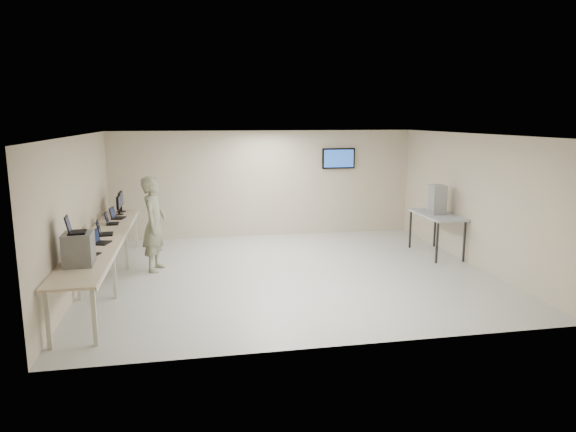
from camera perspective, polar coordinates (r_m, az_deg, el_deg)
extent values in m
cube|color=silver|center=(10.57, 0.20, -6.34)|extent=(8.00, 7.00, 0.01)
cube|color=white|center=(10.10, 0.21, 9.02)|extent=(8.00, 7.00, 0.01)
cube|color=#B9AD99|center=(13.66, -2.59, 3.59)|extent=(8.00, 0.01, 2.80)
cube|color=#B9AD99|center=(6.91, 5.74, -3.64)|extent=(8.00, 0.01, 2.80)
cube|color=#B9AD99|center=(10.27, -22.27, 0.38)|extent=(0.01, 7.00, 2.80)
cube|color=#B9AD99|center=(11.67, 19.88, 1.71)|extent=(0.01, 7.00, 2.80)
cube|color=black|center=(13.99, 5.59, 6.40)|extent=(0.15, 0.04, 0.15)
cube|color=black|center=(13.96, 5.63, 6.39)|extent=(0.90, 0.06, 0.55)
cube|color=#1F4AA4|center=(13.92, 5.67, 6.38)|extent=(0.82, 0.01, 0.47)
cube|color=tan|center=(10.30, -19.88, -2.38)|extent=(0.75, 6.00, 0.04)
cube|color=beige|center=(10.25, -17.80, -2.49)|extent=(0.02, 6.00, 0.06)
cube|color=beige|center=(7.81, -25.13, -10.38)|extent=(0.06, 0.06, 0.86)
cube|color=beige|center=(7.68, -20.72, -10.40)|extent=(0.06, 0.06, 0.86)
cube|color=beige|center=(9.61, -22.31, -6.26)|extent=(0.06, 0.06, 0.86)
cube|color=beige|center=(9.51, -18.75, -6.20)|extent=(0.06, 0.06, 0.86)
cube|color=beige|center=(11.32, -20.54, -3.62)|extent=(0.06, 0.06, 0.86)
cube|color=beige|center=(11.23, -17.52, -3.54)|extent=(0.06, 0.06, 0.86)
cube|color=beige|center=(13.19, -19.15, -1.54)|extent=(0.06, 0.06, 0.86)
cube|color=beige|center=(13.11, -16.56, -1.46)|extent=(0.06, 0.06, 0.86)
cube|color=slate|center=(8.48, -22.25, -3.41)|extent=(0.44, 0.50, 0.50)
cube|color=black|center=(8.42, -22.38, -1.68)|extent=(0.28, 0.36, 0.02)
cube|color=black|center=(8.42, -23.27, -0.81)|extent=(0.10, 0.33, 0.24)
cube|color=#101834|center=(8.42, -23.17, -0.81)|extent=(0.07, 0.29, 0.20)
cube|color=black|center=(9.02, -21.24, -4.09)|extent=(0.35, 0.42, 0.02)
cube|color=black|center=(9.01, -22.11, -3.25)|extent=(0.17, 0.34, 0.26)
cube|color=#101834|center=(9.01, -22.01, -3.25)|extent=(0.14, 0.30, 0.21)
cube|color=black|center=(9.82, -19.93, -2.83)|extent=(0.31, 0.38, 0.02)
cube|color=black|center=(9.81, -20.67, -2.11)|extent=(0.14, 0.32, 0.24)
cube|color=#101834|center=(9.81, -20.59, -2.11)|extent=(0.11, 0.28, 0.20)
cube|color=black|center=(10.53, -19.58, -1.91)|extent=(0.29, 0.38, 0.02)
cube|color=black|center=(10.52, -20.32, -1.18)|extent=(0.10, 0.34, 0.26)
cube|color=#101834|center=(10.52, -20.24, -1.18)|extent=(0.08, 0.30, 0.21)
cube|color=black|center=(11.53, -18.90, -0.81)|extent=(0.25, 0.34, 0.02)
cube|color=black|center=(11.52, -19.52, -0.20)|extent=(0.08, 0.31, 0.24)
cube|color=#101834|center=(11.52, -19.46, -0.20)|extent=(0.06, 0.28, 0.20)
cube|color=black|center=(12.13, -18.30, -0.21)|extent=(0.30, 0.38, 0.02)
cube|color=black|center=(12.12, -18.91, 0.38)|extent=(0.12, 0.32, 0.24)
cube|color=#101834|center=(12.12, -18.84, 0.38)|extent=(0.10, 0.28, 0.20)
cylinder|color=black|center=(12.61, -18.23, 0.18)|extent=(0.20, 0.20, 0.01)
cube|color=black|center=(12.59, -18.26, 0.57)|extent=(0.04, 0.03, 0.16)
cube|color=black|center=(12.56, -18.31, 1.46)|extent=(0.05, 0.45, 0.30)
cube|color=#101834|center=(12.56, -18.18, 1.46)|extent=(0.00, 0.41, 0.26)
cylinder|color=black|center=(12.96, -18.03, 0.48)|extent=(0.22, 0.22, 0.02)
cube|color=black|center=(12.95, -18.06, 0.89)|extent=(0.04, 0.03, 0.17)
cube|color=black|center=(12.91, -18.11, 1.85)|extent=(0.05, 0.49, 0.33)
cube|color=#101834|center=(12.91, -17.98, 1.85)|extent=(0.00, 0.45, 0.28)
imported|color=gray|center=(10.88, -14.63, -0.86)|extent=(0.62, 0.81, 1.96)
cube|color=#979BA1|center=(12.25, 16.23, 0.13)|extent=(0.74, 1.59, 0.04)
cube|color=black|center=(11.60, 16.23, -2.88)|extent=(0.04, 0.04, 0.91)
cube|color=black|center=(12.82, 13.44, -1.45)|extent=(0.04, 0.04, 0.91)
cube|color=black|center=(11.90, 19.00, -2.70)|extent=(0.04, 0.04, 0.91)
cube|color=black|center=(13.09, 16.01, -1.32)|extent=(0.04, 0.04, 0.91)
cube|color=#949494|center=(12.22, 16.17, 0.61)|extent=(0.32, 0.35, 0.17)
cube|color=#949494|center=(12.20, 16.21, 1.38)|extent=(0.32, 0.35, 0.17)
cube|color=#949494|center=(12.17, 16.26, 2.16)|extent=(0.32, 0.35, 0.17)
cube|color=#949494|center=(12.15, 16.30, 2.95)|extent=(0.32, 0.35, 0.17)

